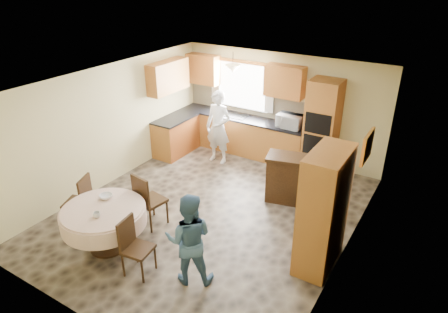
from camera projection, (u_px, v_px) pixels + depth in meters
floor at (211, 212)px, 7.63m from camera, size 5.00×6.00×0.01m
ceiling at (208, 84)px, 6.54m from camera, size 5.00×6.00×0.01m
wall_back at (280, 106)px, 9.38m from camera, size 5.00×0.02×2.50m
wall_front at (72, 244)px, 4.78m from camera, size 5.00×0.02×2.50m
wall_left at (109, 126)px, 8.26m from camera, size 0.02×6.00×2.50m
wall_right at (350, 191)px, 5.91m from camera, size 0.02×6.00×2.50m
window at (243, 86)px, 9.69m from camera, size 1.40×0.03×1.10m
curtain_left at (216, 80)px, 9.98m from camera, size 0.22×0.02×1.15m
curtain_right at (270, 89)px, 9.27m from camera, size 0.22×0.02×1.15m
base_cab_back at (241, 135)px, 9.91m from camera, size 3.30×0.60×0.88m
counter_back at (242, 118)px, 9.71m from camera, size 3.30×0.64×0.04m
base_cab_left at (176, 136)px, 9.85m from camera, size 0.60×1.20×0.88m
counter_left at (175, 118)px, 9.65m from camera, size 0.64×1.20×0.04m
backsplash at (248, 103)px, 9.81m from camera, size 3.30×0.02×0.55m
wall_cab_left at (203, 69)px, 9.93m from camera, size 0.85×0.33×0.72m
wall_cab_right at (285, 81)px, 8.90m from camera, size 0.90×0.33×0.72m
wall_cab_side at (168, 77)px, 9.27m from camera, size 0.33×1.20×0.72m
oven_tower at (322, 128)px, 8.69m from camera, size 0.66×0.62×2.12m
oven_upper at (318, 124)px, 8.36m from camera, size 0.56×0.01×0.45m
oven_lower at (315, 146)px, 8.58m from camera, size 0.56×0.01×0.45m
pendant at (233, 69)px, 9.09m from camera, size 0.36×0.36×0.18m
sideboard at (298, 181)px, 7.78m from camera, size 1.35×0.80×0.90m
space_heater at (314, 203)px, 7.45m from camera, size 0.43×0.36×0.50m
cupboard at (323, 211)px, 5.93m from camera, size 0.51×1.01×1.94m
dining_table at (104, 217)px, 6.42m from camera, size 1.36×1.36×0.77m
chair_left at (81, 199)px, 7.03m from camera, size 0.55×0.55×0.98m
chair_back at (147, 198)px, 6.99m from camera, size 0.51×0.51×1.04m
chair_right at (133, 244)px, 5.95m from camera, size 0.45×0.45×0.93m
framed_picture at (367, 147)px, 6.48m from camera, size 0.06×0.60×0.50m
microwave at (290, 121)px, 9.00m from camera, size 0.56×0.38×0.31m
person_sink at (218, 127)px, 9.23m from camera, size 0.63×0.41×1.73m
person_dining at (189, 239)px, 5.71m from camera, size 0.88×0.82×1.45m
bowl_sideboard at (290, 157)px, 7.67m from camera, size 0.25×0.25×0.05m
bottle_sideboard at (313, 156)px, 7.40m from camera, size 0.15×0.15×0.32m
cup_table at (97, 215)px, 6.10m from camera, size 0.12×0.12×0.09m
bowl_table at (106, 197)px, 6.60m from camera, size 0.23×0.23×0.07m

